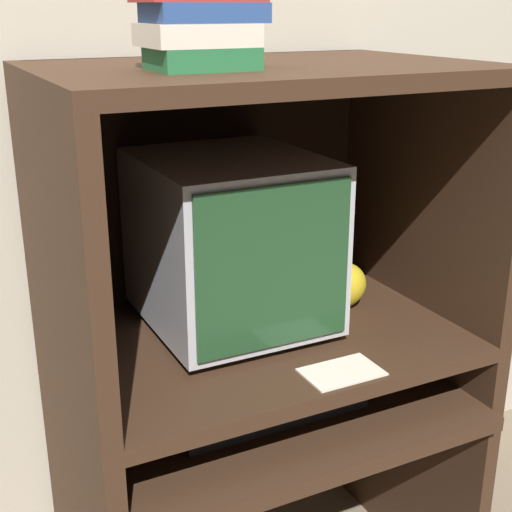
{
  "coord_description": "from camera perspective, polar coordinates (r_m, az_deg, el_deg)",
  "views": [
    {
      "loc": [
        -0.72,
        -1.07,
        1.53
      ],
      "look_at": [
        -0.01,
        0.34,
        0.98
      ],
      "focal_mm": 50.0,
      "sensor_mm": 36.0,
      "label": 1
    }
  ],
  "objects": [
    {
      "name": "book_stack",
      "position": [
        1.42,
        -4.53,
        17.92
      ],
      "size": [
        0.23,
        0.17,
        0.16
      ],
      "color": "#236638",
      "rests_on": "hutch_upper"
    },
    {
      "name": "desk_monitor_shelf",
      "position": [
        1.76,
        0.42,
        -6.98
      ],
      "size": [
        0.97,
        0.68,
        0.16
      ],
      "color": "#382316",
      "rests_on": "desk_base"
    },
    {
      "name": "mouse",
      "position": [
        1.84,
        9.66,
        -10.03
      ],
      "size": [
        0.06,
        0.04,
        0.03
      ],
      "color": "#B7B7B7",
      "rests_on": "desk_base"
    },
    {
      "name": "hutch_upper",
      "position": [
        1.64,
        -0.1,
        7.84
      ],
      "size": [
        0.97,
        0.68,
        0.63
      ],
      "color": "#382316",
      "rests_on": "desk_monitor_shelf"
    },
    {
      "name": "wall_back",
      "position": [
        1.95,
        -4.97,
        12.43
      ],
      "size": [
        6.0,
        0.06,
        2.6
      ],
      "color": "#B2A893",
      "rests_on": "ground_plane"
    },
    {
      "name": "keyboard",
      "position": [
        1.7,
        1.09,
        -12.33
      ],
      "size": [
        0.46,
        0.14,
        0.03
      ],
      "color": "black",
      "rests_on": "desk_base"
    },
    {
      "name": "snack_bag",
      "position": [
        1.86,
        6.65,
        -2.35
      ],
      "size": [
        0.15,
        0.11,
        0.12
      ],
      "color": "gold",
      "rests_on": "desk_monitor_shelf"
    },
    {
      "name": "crt_monitor",
      "position": [
        1.7,
        -2.05,
        1.26
      ],
      "size": [
        0.4,
        0.46,
        0.42
      ],
      "color": "#B2B2B7",
      "rests_on": "desk_monitor_shelf"
    },
    {
      "name": "desk_base",
      "position": [
        1.91,
        0.99,
        -16.79
      ],
      "size": [
        0.97,
        0.71,
        0.63
      ],
      "color": "#382316",
      "rests_on": "ground_plane"
    },
    {
      "name": "paper_card",
      "position": [
        1.56,
        6.87,
        -9.2
      ],
      "size": [
        0.17,
        0.11,
        0.0
      ],
      "color": "beige",
      "rests_on": "desk_monitor_shelf"
    }
  ]
}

